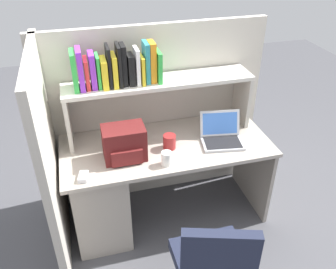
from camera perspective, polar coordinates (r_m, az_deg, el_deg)
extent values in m
plane|color=#4C4C51|center=(3.22, -0.24, -12.42)|extent=(8.00, 8.00, 0.00)
cube|color=#AAA093|center=(2.76, -0.27, -1.83)|extent=(1.60, 0.70, 0.03)
cube|color=#9D9388|center=(2.92, -10.87, -9.32)|extent=(0.40, 0.64, 0.70)
cube|color=#9D9388|center=(3.23, 13.31, -5.10)|extent=(0.03, 0.64, 0.70)
cube|color=#BCB5A8|center=(3.04, -2.12, 3.00)|extent=(1.84, 0.05, 1.55)
cube|color=#BCB5A8|center=(2.64, -18.18, -3.97)|extent=(0.05, 1.06, 1.55)
cube|color=#BCB7AC|center=(2.75, -15.65, 2.23)|extent=(0.03, 0.28, 0.42)
cube|color=#BCB7AC|center=(3.03, 11.67, 5.74)|extent=(0.03, 0.28, 0.42)
cube|color=beige|center=(2.71, -1.40, 8.39)|extent=(1.44, 0.28, 0.03)
cube|color=green|center=(2.59, -14.71, 9.78)|extent=(0.03, 0.18, 0.27)
cube|color=purple|center=(2.59, -13.79, 10.07)|extent=(0.04, 0.17, 0.29)
cube|color=red|center=(2.61, -12.82, 9.47)|extent=(0.03, 0.15, 0.21)
cube|color=purple|center=(2.60, -11.93, 9.96)|extent=(0.04, 0.14, 0.25)
cube|color=green|center=(2.60, -11.06, 9.89)|extent=(0.02, 0.15, 0.23)
cube|color=yellow|center=(2.60, -10.15, 9.62)|extent=(0.04, 0.17, 0.21)
cube|color=black|center=(2.60, -9.41, 10.69)|extent=(0.02, 0.17, 0.29)
cube|color=yellow|center=(2.61, -8.59, 10.10)|extent=(0.03, 0.17, 0.23)
cube|color=black|center=(2.60, -7.84, 10.89)|extent=(0.02, 0.17, 0.29)
cube|color=black|center=(2.61, -7.12, 10.99)|extent=(0.03, 0.14, 0.29)
cube|color=black|center=(2.62, -5.98, 10.29)|extent=(0.04, 0.14, 0.22)
cube|color=white|center=(2.61, -4.98, 10.81)|extent=(0.03, 0.14, 0.26)
cube|color=yellow|center=(2.63, -4.21, 10.32)|extent=(0.02, 0.17, 0.20)
cube|color=teal|center=(2.63, -3.50, 11.41)|extent=(0.03, 0.15, 0.29)
cube|color=orange|center=(2.64, -2.58, 11.49)|extent=(0.04, 0.13, 0.29)
cube|color=green|center=(2.65, -1.59, 10.84)|extent=(0.03, 0.16, 0.23)
cube|color=#B7BABF|center=(2.78, 8.62, -1.35)|extent=(0.34, 0.27, 0.02)
cube|color=black|center=(2.77, 8.69, -1.27)|extent=(0.30, 0.21, 0.00)
cube|color=#B7BABF|center=(2.82, 8.25, 1.82)|extent=(0.32, 0.13, 0.19)
cube|color=#3F72CC|center=(2.81, 8.28, 1.75)|extent=(0.28, 0.10, 0.16)
cube|color=#591919|center=(2.56, -6.99, -1.30)|extent=(0.30, 0.20, 0.25)
cube|color=maroon|center=(2.51, -6.52, -3.65)|extent=(0.22, 0.04, 0.11)
cube|color=silver|center=(2.48, -13.32, -6.57)|extent=(0.08, 0.11, 0.03)
cylinder|color=white|center=(2.51, -0.24, -3.84)|extent=(0.08, 0.08, 0.10)
cylinder|color=maroon|center=(2.68, 0.23, -1.15)|extent=(0.10, 0.10, 0.11)
cube|color=#1E2338|center=(2.32, 7.17, -19.66)|extent=(0.44, 0.44, 0.08)
cube|color=#1E2338|center=(1.99, 8.08, -19.58)|extent=(0.40, 0.18, 0.44)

